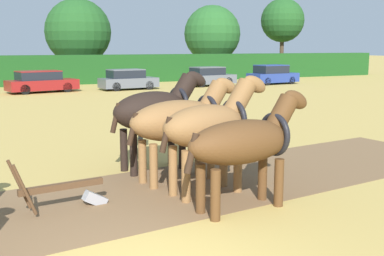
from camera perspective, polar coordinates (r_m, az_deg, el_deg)
plowed_furrow_strip at (r=9.25m, az=-18.30°, el=-9.77°), size 22.65×6.32×0.01m
tree_left at (r=44.99m, az=-13.36°, el=11.03°), size 5.87×5.87×7.21m
tree_center_left at (r=49.48m, az=2.41°, el=11.10°), size 5.67×5.67×7.09m
tree_center at (r=54.68m, az=10.69°, el=12.40°), size 4.72×4.72×8.15m
draft_horse_lead_left at (r=8.88m, az=6.44°, el=-1.61°), size 2.88×1.12×2.25m
draft_horse_lead_right at (r=9.77m, az=2.24°, el=0.28°), size 2.66×1.14×2.48m
draft_horse_trail_left at (r=10.73m, az=-1.28°, el=0.92°), size 2.90×1.22×2.36m
draft_horse_trail_right at (r=11.71m, az=-4.20°, el=2.04°), size 2.69×1.24×2.46m
plow at (r=9.32m, az=-14.33°, el=-7.34°), size 1.80×0.54×1.13m
farmer_beside_team at (r=13.70m, az=-6.60°, el=0.97°), size 0.58×0.41×1.63m
parked_car_center at (r=33.15m, az=-17.45°, el=5.23°), size 4.71×2.56×1.43m
parked_car_center_right at (r=34.04m, az=-7.62°, el=5.68°), size 4.09×2.04×1.42m
parked_car_right at (r=36.90m, az=2.02°, el=6.10°), size 4.06×2.09×1.46m
parked_car_far_right at (r=39.22m, az=9.51°, el=6.23°), size 4.20×2.18×1.54m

